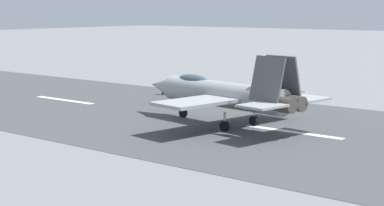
# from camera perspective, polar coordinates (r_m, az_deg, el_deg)

# --- Properties ---
(ground_plane) EXTENTS (400.00, 400.00, 0.00)m
(ground_plane) POSITION_cam_1_polar(r_m,az_deg,el_deg) (46.05, 9.16, -2.65)
(ground_plane) COLOR slate
(runway_strip) EXTENTS (240.00, 26.00, 0.02)m
(runway_strip) POSITION_cam_1_polar(r_m,az_deg,el_deg) (46.04, 9.18, -2.64)
(runway_strip) COLOR #434646
(runway_strip) RESTS_ON ground
(fighter_jet) EXTENTS (16.64, 13.73, 5.66)m
(fighter_jet) POSITION_cam_1_polar(r_m,az_deg,el_deg) (47.89, 2.80, 0.88)
(fighter_jet) COLOR #999FA2
(fighter_jet) RESTS_ON ground
(crew_person) EXTENTS (0.48, 0.59, 1.62)m
(crew_person) POSITION_cam_1_polar(r_m,az_deg,el_deg) (64.79, -2.62, 1.46)
(crew_person) COLOR #1E2338
(crew_person) RESTS_ON ground
(marker_cone_mid) EXTENTS (0.44, 0.44, 0.55)m
(marker_cone_mid) POSITION_cam_1_polar(r_m,az_deg,el_deg) (60.76, 7.65, 0.40)
(marker_cone_mid) COLOR orange
(marker_cone_mid) RESTS_ON ground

